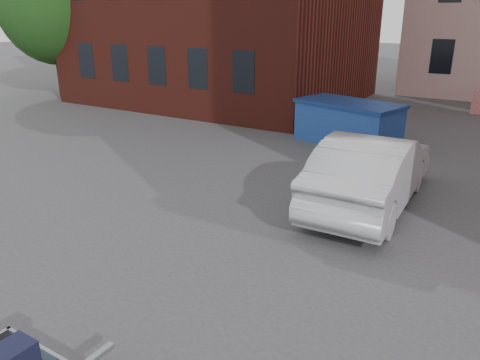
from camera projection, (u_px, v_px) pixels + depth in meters
The scene contains 4 objects.
ground at pixel (255, 251), 8.34m from camera, with size 120.00×120.00×0.00m, color #38383A.
far_building at pixel (166, 12), 34.42m from camera, with size 6.00×6.00×8.00m, color maroon.
dumpster at pixel (348, 123), 14.91m from camera, with size 3.55×2.47×1.35m.
silver_car at pixel (371, 171), 10.06m from camera, with size 1.69×4.84×1.59m, color #AFB1B7.
Camera 1 is at (3.60, -6.49, 4.02)m, focal length 35.00 mm.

